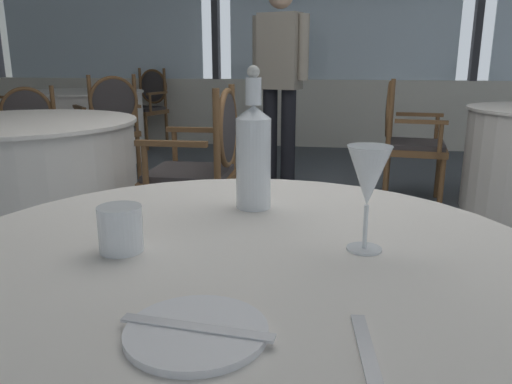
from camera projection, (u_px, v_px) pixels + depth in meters
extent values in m
plane|color=#4C5156|center=(319.00, 288.00, 2.47)|extent=(14.51, 14.51, 0.00)
cube|color=silver|center=(338.00, 114.00, 6.34)|extent=(10.06, 0.12, 0.85)
cube|color=silver|center=(100.00, 13.00, 6.57)|extent=(2.77, 0.02, 1.68)
cube|color=silver|center=(342.00, 9.00, 6.04)|extent=(2.77, 0.02, 1.68)
cube|color=#333338|center=(215.00, 11.00, 6.28)|extent=(0.08, 0.14, 1.68)
cube|color=#333338|center=(480.00, 6.00, 5.75)|extent=(0.08, 0.14, 1.68)
cylinder|color=white|center=(239.00, 258.00, 0.90)|extent=(1.15, 1.15, 0.02)
cylinder|color=white|center=(196.00, 332.00, 0.63)|extent=(0.18, 0.18, 0.01)
cube|color=silver|center=(196.00, 328.00, 0.63)|extent=(0.20, 0.03, 0.00)
cube|color=silver|center=(368.00, 355.00, 0.58)|extent=(0.04, 0.19, 0.00)
cylinder|color=white|center=(253.00, 164.00, 1.14)|extent=(0.08, 0.08, 0.21)
cone|color=white|center=(253.00, 112.00, 1.11)|extent=(0.08, 0.08, 0.03)
cylinder|color=white|center=(253.00, 91.00, 1.10)|extent=(0.04, 0.04, 0.06)
sphere|color=silver|center=(253.00, 72.00, 1.09)|extent=(0.03, 0.03, 0.03)
cylinder|color=white|center=(364.00, 249.00, 0.91)|extent=(0.06, 0.06, 0.00)
cylinder|color=white|center=(365.00, 227.00, 0.90)|extent=(0.01, 0.01, 0.08)
cone|color=white|center=(368.00, 176.00, 0.87)|extent=(0.08, 0.08, 0.11)
cylinder|color=white|center=(120.00, 229.00, 0.89)|extent=(0.08, 0.08, 0.08)
cube|color=brown|center=(415.00, 150.00, 3.86)|extent=(0.51, 0.51, 0.05)
cube|color=#383333|center=(415.00, 144.00, 3.85)|extent=(0.47, 0.47, 0.04)
cylinder|color=brown|center=(438.00, 174.00, 4.05)|extent=(0.04, 0.04, 0.40)
cylinder|color=brown|center=(441.00, 185.00, 3.68)|extent=(0.04, 0.04, 0.40)
cylinder|color=brown|center=(387.00, 171.00, 4.16)|extent=(0.04, 0.04, 0.40)
cylinder|color=brown|center=(385.00, 182.00, 3.79)|extent=(0.04, 0.04, 0.40)
cylinder|color=brown|center=(391.00, 110.00, 4.03)|extent=(0.04, 0.04, 0.50)
cylinder|color=brown|center=(390.00, 116.00, 3.66)|extent=(0.04, 0.04, 0.50)
ellipsoid|color=#383333|center=(389.00, 110.00, 3.84)|extent=(0.09, 0.39, 0.42)
torus|color=brown|center=(389.00, 110.00, 3.84)|extent=(0.08, 0.43, 0.43)
cube|color=brown|center=(419.00, 115.00, 4.03)|extent=(0.37, 0.08, 0.03)
cylinder|color=brown|center=(437.00, 129.00, 4.02)|extent=(0.03, 0.03, 0.22)
cube|color=brown|center=(421.00, 122.00, 3.56)|extent=(0.37, 0.08, 0.03)
cylinder|color=brown|center=(441.00, 138.00, 3.55)|extent=(0.03, 0.03, 0.22)
cylinder|color=white|center=(80.00, 92.00, 5.43)|extent=(1.35, 1.35, 0.02)
cylinder|color=white|center=(83.00, 127.00, 5.53)|extent=(1.31, 1.31, 0.74)
cylinder|color=brown|center=(18.00, 139.00, 5.74)|extent=(0.04, 0.04, 0.41)
cylinder|color=brown|center=(2.00, 145.00, 5.35)|extent=(0.04, 0.04, 0.41)
cylinder|color=brown|center=(13.00, 107.00, 5.69)|extent=(0.03, 0.03, 0.22)
cube|color=brown|center=(109.00, 133.00, 4.68)|extent=(0.65, 0.65, 0.05)
cube|color=#383333|center=(109.00, 128.00, 4.67)|extent=(0.60, 0.60, 0.04)
cylinder|color=brown|center=(85.00, 155.00, 4.80)|extent=(0.04, 0.04, 0.40)
cylinder|color=brown|center=(125.00, 151.00, 5.01)|extent=(0.04, 0.04, 0.40)
cylinder|color=brown|center=(96.00, 162.00, 4.47)|extent=(0.04, 0.04, 0.40)
cylinder|color=brown|center=(139.00, 158.00, 4.68)|extent=(0.04, 0.04, 0.40)
cylinder|color=brown|center=(91.00, 105.00, 4.34)|extent=(0.04, 0.04, 0.51)
cylinder|color=brown|center=(135.00, 103.00, 4.55)|extent=(0.04, 0.04, 0.51)
ellipsoid|color=#383333|center=(114.00, 101.00, 4.43)|extent=(0.32, 0.30, 0.43)
torus|color=brown|center=(114.00, 101.00, 4.43)|extent=(0.35, 0.32, 0.44)
cube|color=brown|center=(79.00, 108.00, 4.51)|extent=(0.27, 0.30, 0.03)
cylinder|color=brown|center=(77.00, 118.00, 4.65)|extent=(0.03, 0.03, 0.22)
cube|color=brown|center=(133.00, 105.00, 4.76)|extent=(0.27, 0.30, 0.03)
cylinder|color=brown|center=(129.00, 115.00, 4.91)|extent=(0.03, 0.03, 0.22)
cube|color=brown|center=(144.00, 112.00, 6.38)|extent=(0.58, 0.58, 0.05)
cube|color=#383333|center=(143.00, 108.00, 6.37)|extent=(0.53, 0.53, 0.04)
cylinder|color=brown|center=(147.00, 133.00, 6.18)|extent=(0.04, 0.04, 0.42)
cylinder|color=brown|center=(122.00, 131.00, 6.36)|extent=(0.04, 0.04, 0.42)
cylinder|color=brown|center=(167.00, 129.00, 6.52)|extent=(0.04, 0.04, 0.42)
cylinder|color=brown|center=(143.00, 127.00, 6.70)|extent=(0.04, 0.04, 0.42)
cylinder|color=brown|center=(165.00, 89.00, 6.38)|extent=(0.04, 0.04, 0.52)
cylinder|color=brown|center=(141.00, 88.00, 6.57)|extent=(0.04, 0.04, 0.52)
ellipsoid|color=#383333|center=(153.00, 86.00, 6.48)|extent=(0.39, 0.17, 0.43)
torus|color=brown|center=(153.00, 86.00, 6.48)|extent=(0.43, 0.17, 0.45)
cube|color=brown|center=(157.00, 93.00, 6.18)|extent=(0.15, 0.36, 0.03)
cylinder|color=brown|center=(150.00, 103.00, 6.09)|extent=(0.03, 0.03, 0.22)
cube|color=brown|center=(126.00, 92.00, 6.41)|extent=(0.15, 0.36, 0.03)
cylinder|color=brown|center=(119.00, 101.00, 6.32)|extent=(0.03, 0.03, 0.22)
cylinder|color=white|center=(16.00, 122.00, 2.82)|extent=(1.33, 1.33, 0.02)
cylinder|color=white|center=(24.00, 188.00, 2.92)|extent=(1.29, 1.29, 0.74)
cube|color=brown|center=(190.00, 180.00, 2.76)|extent=(0.47, 0.47, 0.05)
cube|color=#383333|center=(190.00, 173.00, 2.74)|extent=(0.44, 0.44, 0.04)
cylinder|color=brown|center=(145.00, 231.00, 2.65)|extent=(0.04, 0.04, 0.43)
cylinder|color=brown|center=(169.00, 209.00, 3.04)|extent=(0.04, 0.04, 0.43)
cylinder|color=brown|center=(219.00, 235.00, 2.60)|extent=(0.04, 0.04, 0.43)
cylinder|color=brown|center=(233.00, 212.00, 2.98)|extent=(0.04, 0.04, 0.43)
cylinder|color=brown|center=(217.00, 138.00, 2.47)|extent=(0.04, 0.04, 0.49)
cylinder|color=brown|center=(232.00, 128.00, 2.85)|extent=(0.04, 0.04, 0.49)
ellipsoid|color=#383333|center=(228.00, 128.00, 2.65)|extent=(0.06, 0.39, 0.41)
torus|color=brown|center=(228.00, 128.00, 2.65)|extent=(0.04, 0.42, 0.42)
cube|color=brown|center=(171.00, 144.00, 2.46)|extent=(0.37, 0.05, 0.03)
cylinder|color=brown|center=(145.00, 165.00, 2.50)|extent=(0.03, 0.03, 0.22)
cube|color=brown|center=(197.00, 130.00, 2.93)|extent=(0.37, 0.05, 0.03)
cylinder|color=brown|center=(175.00, 148.00, 2.98)|extent=(0.03, 0.03, 0.22)
cube|color=brown|center=(29.00, 149.00, 3.80)|extent=(0.63, 0.63, 0.05)
cube|color=#383333|center=(29.00, 144.00, 3.79)|extent=(0.58, 0.58, 0.04)
cylinder|color=brown|center=(61.00, 182.00, 3.76)|extent=(0.04, 0.04, 0.41)
cylinder|color=brown|center=(2.00, 187.00, 3.61)|extent=(0.04, 0.04, 0.41)
cylinder|color=brown|center=(60.00, 171.00, 4.12)|extent=(0.04, 0.04, 0.41)
cylinder|color=brown|center=(6.00, 175.00, 3.97)|extent=(0.04, 0.04, 0.41)
cylinder|color=brown|center=(54.00, 113.00, 3.99)|extent=(0.04, 0.04, 0.44)
ellipsoid|color=#383333|center=(26.00, 111.00, 3.93)|extent=(0.36, 0.25, 0.37)
torus|color=brown|center=(26.00, 111.00, 3.93)|extent=(0.34, 0.23, 0.38)
cube|color=brown|center=(61.00, 116.00, 3.81)|extent=(0.22, 0.33, 0.03)
cylinder|color=brown|center=(63.00, 133.00, 3.71)|extent=(0.03, 0.03, 0.22)
cylinder|color=black|center=(270.00, 136.00, 4.53)|extent=(0.13, 0.13, 0.85)
cylinder|color=black|center=(288.00, 138.00, 4.45)|extent=(0.13, 0.13, 0.85)
cube|color=gray|center=(280.00, 52.00, 4.30)|extent=(0.40, 0.30, 0.63)
cylinder|color=gray|center=(257.00, 48.00, 4.39)|extent=(0.09, 0.09, 0.54)
cylinder|color=gray|center=(304.00, 48.00, 4.19)|extent=(0.09, 0.09, 0.54)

